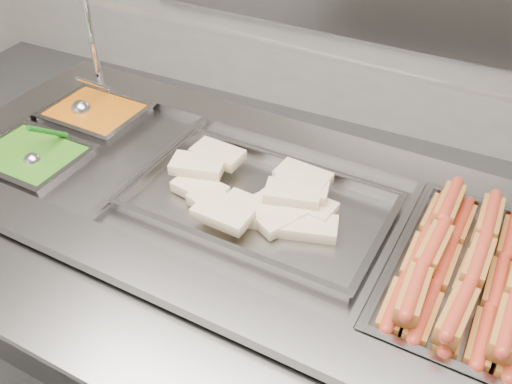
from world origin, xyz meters
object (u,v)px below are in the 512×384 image
at_px(pan_wraps, 259,207).
at_px(serving_spoon, 36,156).
at_px(steam_counter, 243,300).
at_px(ladle, 83,108).
at_px(sneeze_guard, 279,39).
at_px(pan_hotdogs, 466,285).

distance_m(pan_wraps, serving_spoon, 0.74).
height_order(steam_counter, ladle, ladle).
distance_m(sneeze_guard, pan_wraps, 0.48).
relative_size(sneeze_guard, serving_spoon, 9.40).
bearing_deg(steam_counter, serving_spoon, -168.84).
xyz_separation_m(pan_hotdogs, ladle, (-1.38, 0.20, 0.05)).
distance_m(steam_counter, pan_wraps, 0.45).
height_order(sneeze_guard, pan_hotdogs, sneeze_guard).
bearing_deg(pan_hotdogs, steam_counter, 177.47).
distance_m(steam_counter, pan_hotdogs, 0.79).
height_order(steam_counter, pan_hotdogs, pan_hotdogs).
bearing_deg(pan_wraps, sneeze_guard, 102.82).
height_order(ladle, serving_spoon, ladle).
height_order(pan_hotdogs, serving_spoon, serving_spoon).
height_order(pan_wraps, serving_spoon, serving_spoon).
relative_size(pan_hotdogs, pan_wraps, 0.81).
bearing_deg(serving_spoon, steam_counter, 11.16).
bearing_deg(sneeze_guard, pan_wraps, -77.18).
relative_size(steam_counter, pan_hotdogs, 3.39).
bearing_deg(steam_counter, ladle, 166.67).
relative_size(pan_hotdogs, serving_spoon, 3.19).
bearing_deg(sneeze_guard, steam_counter, -92.53).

